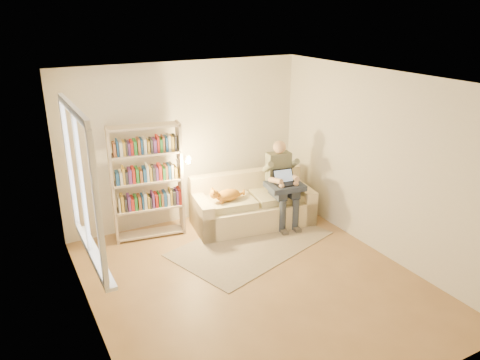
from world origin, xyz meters
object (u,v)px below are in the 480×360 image
sofa (252,206)px  person (282,179)px  laptop (283,180)px  bookshelf (147,177)px  cat (227,195)px

sofa → person: (0.42, -0.21, 0.48)m
laptop → sofa: bearing=147.9°
bookshelf → person: bearing=-6.8°
person → laptop: size_ratio=3.73×
sofa → laptop: 0.71m
sofa → laptop: (0.38, -0.33, 0.50)m
laptop → bookshelf: (-1.99, 0.68, 0.19)m
laptop → cat: bearing=170.8°
laptop → bookshelf: bearing=169.7°
cat → bookshelf: bookshelf is taller
person → bookshelf: 2.12m
person → cat: (-0.90, 0.16, -0.16)m
sofa → cat: bearing=-165.2°
person → cat: person is taller
person → bookshelf: bearing=173.0°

